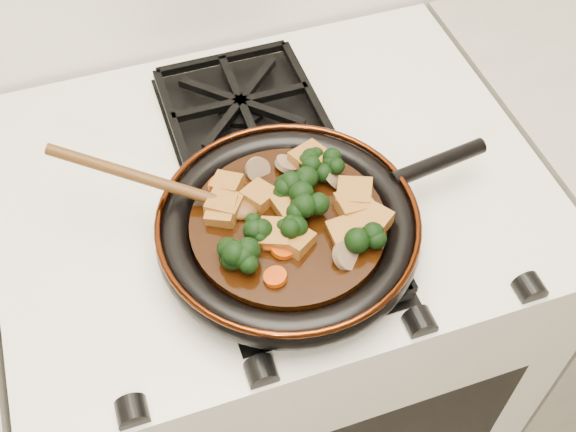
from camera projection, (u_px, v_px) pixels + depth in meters
name	position (u px, v px, depth m)	size (l,w,h in m)	color
stove	(274.00, 334.00, 1.37)	(0.76, 0.60, 0.90)	silver
burner_grate_front	(303.00, 251.00, 0.92)	(0.23, 0.23, 0.03)	black
burner_grate_back	(241.00, 106.00, 1.08)	(0.23, 0.23, 0.03)	black
skillet	(290.00, 228.00, 0.91)	(0.46, 0.33, 0.05)	black
braising_sauce	(288.00, 226.00, 0.90)	(0.25, 0.25, 0.02)	black
tofu_cube_0	(355.00, 195.00, 0.91)	(0.04, 0.04, 0.02)	#915B21
tofu_cube_1	(345.00, 233.00, 0.87)	(0.04, 0.04, 0.02)	#915B21
tofu_cube_2	(372.00, 221.00, 0.88)	(0.04, 0.04, 0.02)	#915B21
tofu_cube_3	(222.00, 212.00, 0.89)	(0.04, 0.03, 0.02)	#915B21
tofu_cube_4	(227.00, 185.00, 0.92)	(0.04, 0.03, 0.02)	#915B21
tofu_cube_5	(297.00, 241.00, 0.87)	(0.04, 0.03, 0.02)	#915B21
tofu_cube_6	(275.00, 235.00, 0.87)	(0.04, 0.04, 0.02)	#915B21
tofu_cube_7	(259.00, 196.00, 0.91)	(0.04, 0.04, 0.02)	#915B21
tofu_cube_8	(310.00, 160.00, 0.95)	(0.04, 0.05, 0.02)	#915B21
tofu_cube_9	(224.00, 206.00, 0.90)	(0.04, 0.04, 0.02)	#915B21
tofu_cube_10	(292.00, 207.00, 0.90)	(0.04, 0.04, 0.02)	#915B21
tofu_cube_11	(354.00, 206.00, 0.90)	(0.04, 0.04, 0.02)	#915B21
broccoli_floret_0	(293.00, 225.00, 0.87)	(0.06, 0.06, 0.06)	black
broccoli_floret_1	(298.00, 187.00, 0.91)	(0.06, 0.06, 0.05)	black
broccoli_floret_2	(260.00, 233.00, 0.87)	(0.06, 0.06, 0.05)	black
broccoli_floret_3	(327.00, 166.00, 0.93)	(0.05, 0.05, 0.06)	black
broccoli_floret_4	(318.00, 165.00, 0.94)	(0.06, 0.06, 0.05)	black
broccoli_floret_5	(240.00, 255.00, 0.85)	(0.06, 0.06, 0.05)	black
broccoli_floret_6	(308.00, 202.00, 0.90)	(0.06, 0.06, 0.06)	black
broccoli_floret_7	(240.00, 259.00, 0.84)	(0.06, 0.06, 0.06)	black
broccoli_floret_8	(363.00, 238.00, 0.86)	(0.06, 0.06, 0.06)	black
broccoli_floret_9	(287.00, 190.00, 0.91)	(0.06, 0.06, 0.05)	black
carrot_coin_0	(275.00, 277.00, 0.84)	(0.03, 0.03, 0.01)	#B33704
carrot_coin_1	(270.00, 241.00, 0.87)	(0.03, 0.03, 0.01)	#B33704
carrot_coin_2	(220.00, 186.00, 0.92)	(0.03, 0.03, 0.01)	#B33704
carrot_coin_3	(283.00, 249.00, 0.86)	(0.03, 0.03, 0.01)	#B33704
carrot_coin_4	(294.00, 229.00, 0.88)	(0.03, 0.03, 0.01)	#B33704
mushroom_slice_0	(258.00, 169.00, 0.94)	(0.03, 0.03, 0.01)	brown
mushroom_slice_1	(334.00, 177.00, 0.93)	(0.04, 0.04, 0.01)	brown
mushroom_slice_2	(287.00, 164.00, 0.94)	(0.03, 0.03, 0.01)	brown
mushroom_slice_3	(346.00, 256.00, 0.85)	(0.04, 0.04, 0.01)	brown
mushroom_slice_4	(317.00, 169.00, 0.94)	(0.03, 0.03, 0.01)	brown
wooden_spoon	(184.00, 190.00, 0.90)	(0.15, 0.10, 0.24)	#4C2D10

